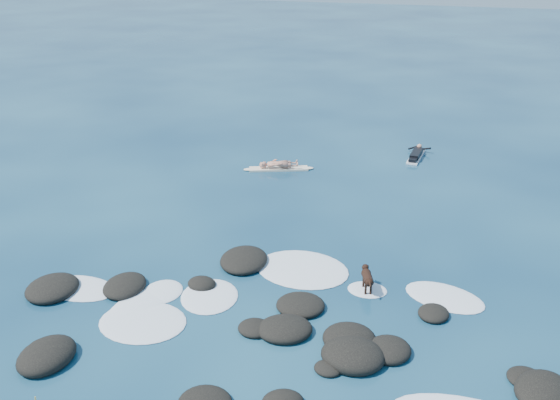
% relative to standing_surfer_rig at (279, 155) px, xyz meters
% --- Properties ---
extents(ground, '(160.00, 160.00, 0.00)m').
position_rel_standing_surfer_rig_xyz_m(ground, '(2.64, -9.11, -0.66)').
color(ground, '#0A2642').
rests_on(ground, ground).
extents(reef_rocks, '(14.15, 7.72, 0.58)m').
position_rel_standing_surfer_rig_xyz_m(reef_rocks, '(2.89, -11.11, -0.55)').
color(reef_rocks, black).
rests_on(reef_rocks, ground).
extents(breaking_foam, '(13.58, 7.26, 0.12)m').
position_rel_standing_surfer_rig_xyz_m(breaking_foam, '(3.25, -10.39, -0.65)').
color(breaking_foam, white).
rests_on(breaking_foam, ground).
extents(standing_surfer_rig, '(2.85, 1.37, 1.68)m').
position_rel_standing_surfer_rig_xyz_m(standing_surfer_rig, '(0.00, 0.00, 0.00)').
color(standing_surfer_rig, '#F9E7C7').
rests_on(standing_surfer_rig, ground).
extents(paddling_surfer_rig, '(1.05, 2.35, 0.41)m').
position_rel_standing_surfer_rig_xyz_m(paddling_surfer_rig, '(5.32, 3.33, -0.52)').
color(paddling_surfer_rig, white).
rests_on(paddling_surfer_rig, ground).
extents(dog, '(0.50, 1.02, 0.67)m').
position_rel_standing_surfer_rig_xyz_m(dog, '(5.26, -8.50, -0.22)').
color(dog, black).
rests_on(dog, ground).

